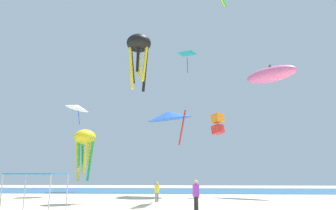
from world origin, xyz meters
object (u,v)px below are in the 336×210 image
object	(u,v)px
kite_delta_white	(77,107)
canopy_tent	(38,176)
kite_delta_blue	(169,115)
kite_inflatable_pink	(271,74)
person_near_tent	(157,190)
kite_diamond_teal	(187,55)
kite_box_orange	(218,124)
kite_octopus_yellow	(85,140)
person_leftmost	(196,193)
kite_octopus_black	(139,46)

from	to	relation	value
kite_delta_white	canopy_tent	bearing A→B (deg)	3.44
kite_delta_blue	kite_inflatable_pink	bearing A→B (deg)	-129.21
person_near_tent	kite_diamond_teal	distance (m)	21.43
canopy_tent	kite_box_orange	world-z (taller)	kite_box_orange
kite_inflatable_pink	kite_delta_white	xyz separation A→B (m)	(-22.51, -0.92, -3.75)
canopy_tent	kite_diamond_teal	distance (m)	28.37
kite_box_orange	kite_octopus_yellow	bearing A→B (deg)	-66.49
person_near_tent	person_leftmost	world-z (taller)	person_leftmost
person_near_tent	kite_box_orange	distance (m)	12.06
kite_box_orange	kite_inflatable_pink	xyz separation A→B (m)	(6.41, 0.75, 5.88)
person_leftmost	kite_octopus_yellow	distance (m)	28.42
person_near_tent	kite_inflatable_pink	distance (m)	19.78
person_near_tent	person_leftmost	distance (m)	7.56
person_leftmost	kite_delta_white	bearing A→B (deg)	23.73
person_near_tent	kite_delta_white	xyz separation A→B (m)	(-10.10, 7.71, 9.01)
kite_inflatable_pink	kite_octopus_yellow	xyz separation A→B (m)	(-24.28, 7.85, -6.62)
kite_octopus_black	kite_box_orange	world-z (taller)	kite_octopus_black
person_leftmost	kite_inflatable_pink	bearing A→B (deg)	-49.43
kite_octopus_yellow	kite_box_orange	bearing A→B (deg)	-84.21
kite_box_orange	kite_octopus_yellow	size ratio (longest dim) A/B	0.33
kite_delta_blue	kite_diamond_teal	bearing A→B (deg)	-66.27
person_leftmost	canopy_tent	bearing A→B (deg)	83.97
kite_delta_blue	kite_box_orange	bearing A→B (deg)	-131.88
person_near_tent	kite_octopus_black	distance (m)	13.90
kite_diamond_teal	kite_octopus_yellow	bearing A→B (deg)	9.49
kite_octopus_black	kite_delta_blue	world-z (taller)	kite_octopus_black
kite_box_orange	kite_delta_white	size ratio (longest dim) A/B	0.75
person_leftmost	kite_box_orange	size ratio (longest dim) A/B	0.81
person_leftmost	person_near_tent	bearing A→B (deg)	6.43
kite_octopus_black	kite_box_orange	xyz separation A→B (m)	(8.02, 6.54, -6.80)
canopy_tent	person_near_tent	distance (m)	11.09
person_near_tent	kite_box_orange	xyz separation A→B (m)	(6.00, 7.88, 6.88)
person_near_tent	kite_delta_white	distance (m)	15.57
kite_octopus_yellow	kite_delta_white	bearing A→B (deg)	-137.04
person_near_tent	kite_inflatable_pink	size ratio (longest dim) A/B	0.28
person_near_tent	kite_delta_white	bearing A→B (deg)	80.93
canopy_tent	kite_delta_white	distance (m)	18.82
person_leftmost	kite_box_orange	bearing A→B (deg)	-29.43
person_leftmost	kite_delta_blue	xyz separation A→B (m)	(-2.62, 14.55, 7.75)
person_near_tent	kite_delta_blue	xyz separation A→B (m)	(0.59, 7.70, 7.89)
kite_diamond_teal	kite_delta_white	bearing A→B (deg)	45.38
kite_octopus_black	kite_delta_white	size ratio (longest dim) A/B	1.81
kite_delta_blue	kite_diamond_teal	size ratio (longest dim) A/B	2.55
kite_octopus_yellow	kite_delta_blue	bearing A→B (deg)	-93.64
person_near_tent	kite_inflatable_pink	bearing A→B (deg)	-26.89
canopy_tent	kite_octopus_black	size ratio (longest dim) A/B	0.50
kite_delta_blue	kite_delta_white	world-z (taller)	kite_delta_white
person_near_tent	kite_delta_white	size ratio (longest dim) A/B	0.53
person_leftmost	kite_box_orange	xyz separation A→B (m)	(2.79, 14.72, 6.74)
kite_diamond_teal	kite_octopus_yellow	distance (m)	18.57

